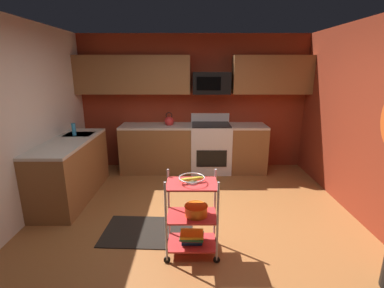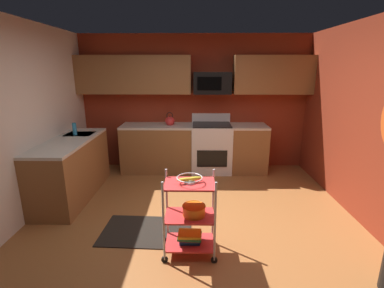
{
  "view_description": "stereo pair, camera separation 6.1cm",
  "coord_description": "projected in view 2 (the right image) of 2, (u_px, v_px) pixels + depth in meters",
  "views": [
    {
      "loc": [
        -0.03,
        -3.12,
        1.99
      ],
      "look_at": [
        -0.02,
        0.26,
        1.05
      ],
      "focal_mm": 26.03,
      "sensor_mm": 36.0,
      "label": 1
    },
    {
      "loc": [
        0.03,
        -3.12,
        1.99
      ],
      "look_at": [
        -0.02,
        0.26,
        1.05
      ],
      "focal_mm": 26.03,
      "sensor_mm": 36.0,
      "label": 2
    }
  ],
  "objects": [
    {
      "name": "wall_back",
      "position": [
        194.0,
        103.0,
        5.54
      ],
      "size": [
        4.52,
        0.06,
        2.6
      ],
      "primitive_type": "cube",
      "color": "maroon",
      "rests_on": "ground"
    },
    {
      "name": "upper_cabinets",
      "position": [
        190.0,
        75.0,
        5.2
      ],
      "size": [
        4.4,
        0.33,
        0.7
      ],
      "color": "brown"
    },
    {
      "name": "oven_range",
      "position": [
        211.0,
        147.0,
        5.44
      ],
      "size": [
        0.76,
        0.65,
        1.1
      ],
      "color": "white",
      "rests_on": "ground"
    },
    {
      "name": "counter_run",
      "position": [
        153.0,
        155.0,
        5.02
      ],
      "size": [
        3.6,
        2.33,
        0.92
      ],
      "color": "brown",
      "rests_on": "ground"
    },
    {
      "name": "floor_rug",
      "position": [
        147.0,
        231.0,
        3.48
      ],
      "size": [
        1.13,
        0.75,
        0.01
      ],
      "primitive_type": "cube",
      "rotation": [
        0.0,
        0.0,
        -0.04
      ],
      "color": "black",
      "rests_on": "ground"
    },
    {
      "name": "floor",
      "position": [
        193.0,
        230.0,
        3.55
      ],
      "size": [
        4.4,
        4.8,
        0.04
      ],
      "primitive_type": "cube",
      "color": "#995B2D",
      "rests_on": "ground"
    },
    {
      "name": "dish_soap_bottle",
      "position": [
        75.0,
        129.0,
        4.5
      ],
      "size": [
        0.06,
        0.06,
        0.2
      ],
      "primitive_type": "cylinder",
      "color": "#2D8CBF",
      "rests_on": "counter_run"
    },
    {
      "name": "kettle",
      "position": [
        170.0,
        121.0,
        5.31
      ],
      "size": [
        0.21,
        0.18,
        0.26
      ],
      "color": "red",
      "rests_on": "counter_run"
    },
    {
      "name": "rolling_cart",
      "position": [
        190.0,
        216.0,
        2.98
      ],
      "size": [
        0.59,
        0.37,
        0.91
      ],
      "color": "silver",
      "rests_on": "ground"
    },
    {
      "name": "microwave",
      "position": [
        212.0,
        83.0,
        5.21
      ],
      "size": [
        0.7,
        0.39,
        0.4
      ],
      "color": "black"
    },
    {
      "name": "fruit_bowl",
      "position": [
        190.0,
        179.0,
        2.87
      ],
      "size": [
        0.27,
        0.27,
        0.07
      ],
      "color": "silver",
      "rests_on": "rolling_cart"
    },
    {
      "name": "book_stack",
      "position": [
        190.0,
        237.0,
        3.05
      ],
      "size": [
        0.27,
        0.2,
        0.11
      ],
      "color": "#1E4C8C",
      "rests_on": "rolling_cart"
    },
    {
      "name": "wall_left",
      "position": [
        1.0,
        129.0,
        3.22
      ],
      "size": [
        0.06,
        4.8,
        2.6
      ],
      "primitive_type": "cube",
      "color": "silver",
      "rests_on": "ground"
    },
    {
      "name": "mixing_bowl_large",
      "position": [
        194.0,
        210.0,
        2.96
      ],
      "size": [
        0.25,
        0.25,
        0.11
      ],
      "color": "orange",
      "rests_on": "rolling_cart"
    }
  ]
}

